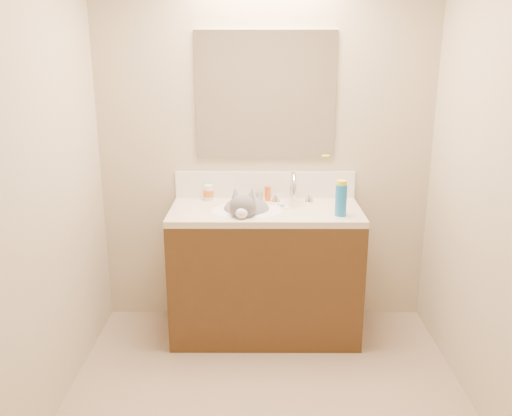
{
  "coord_description": "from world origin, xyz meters",
  "views": [
    {
      "loc": [
        -0.05,
        -2.29,
        1.83
      ],
      "look_at": [
        -0.06,
        0.92,
        0.88
      ],
      "focal_mm": 38.0,
      "sensor_mm": 36.0,
      "label": 1
    }
  ],
  "objects_px": {
    "pill_bottle": "(209,193)",
    "spray_can": "(341,200)",
    "vanity_cabinet": "(265,275)",
    "cat": "(246,213)",
    "faucet": "(293,190)",
    "amber_bottle": "(268,193)",
    "silver_jar": "(259,196)",
    "basin": "(246,221)"
  },
  "relations": [
    {
      "from": "pill_bottle",
      "to": "spray_can",
      "type": "distance_m",
      "value": 0.89
    },
    {
      "from": "faucet",
      "to": "amber_bottle",
      "type": "bearing_deg",
      "value": 161.6
    },
    {
      "from": "vanity_cabinet",
      "to": "faucet",
      "type": "distance_m",
      "value": 0.58
    },
    {
      "from": "cat",
      "to": "pill_bottle",
      "type": "relative_size",
      "value": 4.35
    },
    {
      "from": "pill_bottle",
      "to": "silver_jar",
      "type": "bearing_deg",
      "value": -2.06
    },
    {
      "from": "silver_jar",
      "to": "amber_bottle",
      "type": "height_order",
      "value": "amber_bottle"
    },
    {
      "from": "basin",
      "to": "spray_can",
      "type": "xyz_separation_m",
      "value": [
        0.57,
        -0.11,
        0.17
      ]
    },
    {
      "from": "basin",
      "to": "amber_bottle",
      "type": "xyz_separation_m",
      "value": [
        0.14,
        0.22,
        0.12
      ]
    },
    {
      "from": "pill_bottle",
      "to": "silver_jar",
      "type": "height_order",
      "value": "pill_bottle"
    },
    {
      "from": "pill_bottle",
      "to": "spray_can",
      "type": "xyz_separation_m",
      "value": [
        0.82,
        -0.34,
        0.04
      ]
    },
    {
      "from": "faucet",
      "to": "silver_jar",
      "type": "height_order",
      "value": "faucet"
    },
    {
      "from": "basin",
      "to": "spray_can",
      "type": "distance_m",
      "value": 0.6
    },
    {
      "from": "spray_can",
      "to": "vanity_cabinet",
      "type": "bearing_deg",
      "value": 162.95
    },
    {
      "from": "cat",
      "to": "silver_jar",
      "type": "xyz_separation_m",
      "value": [
        0.08,
        0.21,
        0.05
      ]
    },
    {
      "from": "silver_jar",
      "to": "faucet",
      "type": "bearing_deg",
      "value": -13.93
    },
    {
      "from": "spray_can",
      "to": "faucet",
      "type": "bearing_deg",
      "value": 134.42
    },
    {
      "from": "faucet",
      "to": "spray_can",
      "type": "bearing_deg",
      "value": -45.58
    },
    {
      "from": "vanity_cabinet",
      "to": "spray_can",
      "type": "relative_size",
      "value": 6.25
    },
    {
      "from": "spray_can",
      "to": "amber_bottle",
      "type": "bearing_deg",
      "value": 142.73
    },
    {
      "from": "vanity_cabinet",
      "to": "cat",
      "type": "bearing_deg",
      "value": -171.13
    },
    {
      "from": "cat",
      "to": "pill_bottle",
      "type": "distance_m",
      "value": 0.35
    },
    {
      "from": "silver_jar",
      "to": "spray_can",
      "type": "xyz_separation_m",
      "value": [
        0.49,
        -0.33,
        0.07
      ]
    },
    {
      "from": "vanity_cabinet",
      "to": "silver_jar",
      "type": "bearing_deg",
      "value": 102.56
    },
    {
      "from": "basin",
      "to": "silver_jar",
      "type": "height_order",
      "value": "silver_jar"
    },
    {
      "from": "vanity_cabinet",
      "to": "pill_bottle",
      "type": "xyz_separation_m",
      "value": [
        -0.38,
        0.2,
        0.5
      ]
    },
    {
      "from": "pill_bottle",
      "to": "amber_bottle",
      "type": "xyz_separation_m",
      "value": [
        0.39,
        -0.01,
        -0.0
      ]
    },
    {
      "from": "silver_jar",
      "to": "spray_can",
      "type": "height_order",
      "value": "spray_can"
    },
    {
      "from": "vanity_cabinet",
      "to": "cat",
      "type": "relative_size",
      "value": 2.67
    },
    {
      "from": "basin",
      "to": "silver_jar",
      "type": "relative_size",
      "value": 7.56
    },
    {
      "from": "silver_jar",
      "to": "basin",
      "type": "bearing_deg",
      "value": -109.14
    },
    {
      "from": "cat",
      "to": "spray_can",
      "type": "bearing_deg",
      "value": -5.69
    },
    {
      "from": "basin",
      "to": "amber_bottle",
      "type": "bearing_deg",
      "value": 58.29
    },
    {
      "from": "faucet",
      "to": "cat",
      "type": "relative_size",
      "value": 0.62
    },
    {
      "from": "vanity_cabinet",
      "to": "silver_jar",
      "type": "relative_size",
      "value": 20.16
    },
    {
      "from": "faucet",
      "to": "silver_jar",
      "type": "distance_m",
      "value": 0.24
    },
    {
      "from": "vanity_cabinet",
      "to": "silver_jar",
      "type": "distance_m",
      "value": 0.52
    },
    {
      "from": "basin",
      "to": "faucet",
      "type": "distance_m",
      "value": 0.38
    },
    {
      "from": "faucet",
      "to": "amber_bottle",
      "type": "relative_size",
      "value": 2.86
    },
    {
      "from": "vanity_cabinet",
      "to": "amber_bottle",
      "type": "height_order",
      "value": "amber_bottle"
    },
    {
      "from": "faucet",
      "to": "cat",
      "type": "xyz_separation_m",
      "value": [
        -0.3,
        -0.16,
        -0.11
      ]
    },
    {
      "from": "pill_bottle",
      "to": "cat",
      "type": "bearing_deg",
      "value": -41.41
    },
    {
      "from": "pill_bottle",
      "to": "amber_bottle",
      "type": "relative_size",
      "value": 1.05
    }
  ]
}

